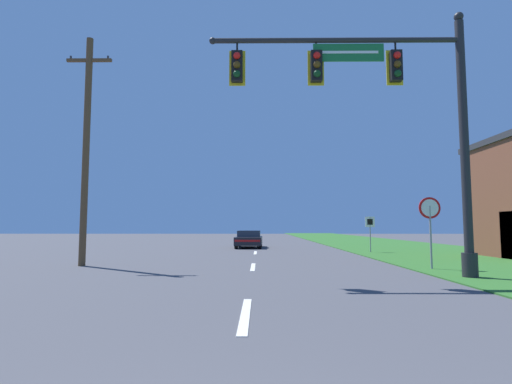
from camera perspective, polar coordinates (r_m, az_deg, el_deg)
The scene contains 7 objects.
grass_verge_right at distance 32.70m, azimuth 18.95°, elevation -7.27°, with size 10.00×110.00×0.04m.
road_center_line at distance 23.07m, azimuth -0.10°, elevation -8.67°, with size 0.16×34.80×0.01m.
signal_mast at distance 13.02m, azimuth 19.27°, elevation 10.90°, with size 7.93×0.47×8.07m.
car_ahead at distance 28.62m, azimuth -1.00°, elevation -6.74°, with size 1.92×4.37×1.19m.
stop_sign at distance 15.37m, azimuth 23.59°, elevation -3.21°, with size 0.76×0.07×2.50m.
route_sign_post at distance 24.08m, azimuth 15.98°, elevation -4.70°, with size 0.55×0.06×2.03m.
utility_pole_near at distance 17.15m, azimuth -23.10°, elevation 6.12°, with size 1.80×0.26×9.05m.
Camera 1 is at (0.25, -1.02, 1.52)m, focal length 28.00 mm.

